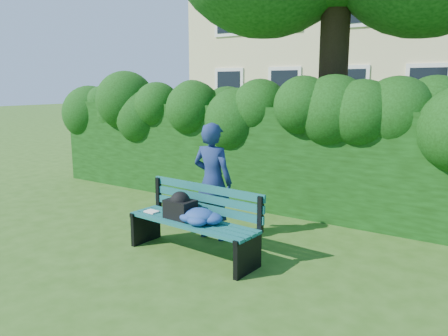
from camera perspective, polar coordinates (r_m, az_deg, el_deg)
The scene contains 4 objects.
ground at distance 6.27m, azimuth -3.08°, elevation -9.43°, with size 80.00×80.00×0.00m, color #2E5517.
hedge at distance 7.85m, azimuth 6.48°, elevation 1.47°, with size 10.00×1.00×1.80m.
park_bench at distance 5.61m, azimuth -3.98°, elevation -6.49°, with size 1.85×0.67×0.89m.
man_reading at distance 6.15m, azimuth -1.51°, elevation -1.74°, with size 0.61×0.40×1.66m, color navy.
Camera 1 is at (3.53, -4.70, 2.17)m, focal length 35.00 mm.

